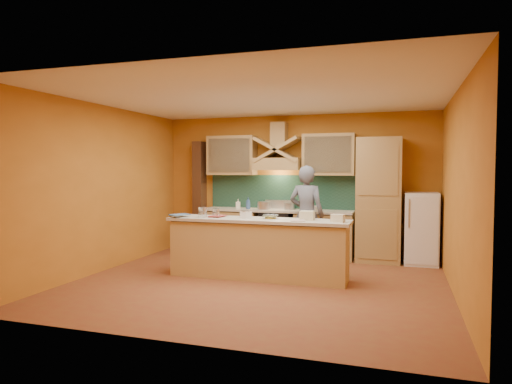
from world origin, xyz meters
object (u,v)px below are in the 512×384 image
(stove, at_px, (277,233))
(kitchen_scale, at_px, (246,215))
(fridge, at_px, (421,228))
(mixing_bowl, at_px, (271,217))
(person, at_px, (307,215))

(stove, xyz_separation_m, kitchen_scale, (-0.00, -1.89, 0.55))
(fridge, distance_m, mixing_bowl, 2.96)
(stove, distance_m, person, 1.03)
(stove, bearing_deg, fridge, 0.00)
(stove, distance_m, fridge, 2.71)
(fridge, xyz_separation_m, person, (-1.99, -0.60, 0.24))
(kitchen_scale, relative_size, mixing_bowl, 0.54)
(fridge, xyz_separation_m, mixing_bowl, (-2.32, -1.81, 0.33))
(fridge, height_order, person, person)
(person, xyz_separation_m, mixing_bowl, (-0.33, -1.21, 0.08))
(stove, relative_size, person, 0.50)
(stove, relative_size, mixing_bowl, 3.67)
(kitchen_scale, bearing_deg, stove, 114.49)
(kitchen_scale, height_order, mixing_bowl, kitchen_scale)
(stove, relative_size, fridge, 0.69)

